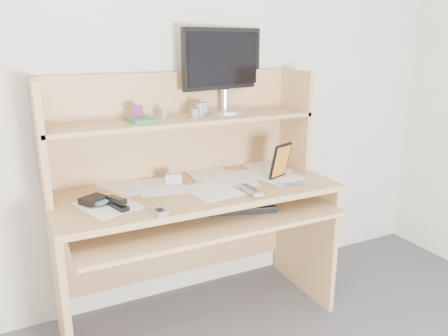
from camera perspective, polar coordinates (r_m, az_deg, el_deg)
name	(u,v)px	position (r m, az deg, el deg)	size (l,w,h in m)	color
back_wall	(171,81)	(2.38, -6.90, 11.18)	(3.60, 0.04, 2.50)	white
desk	(190,193)	(2.28, -4.41, -3.30)	(1.40, 0.70, 1.30)	tan
paper_clutter	(196,187)	(2.19, -3.65, -2.49)	(1.32, 0.54, 0.01)	white
keyboard	(232,207)	(2.17, 1.02, -5.16)	(0.45, 0.27, 0.03)	black
tv_remote	(251,190)	(2.11, 3.49, -2.89)	(0.05, 0.17, 0.02)	#9D9E98
flip_phone	(159,211)	(1.87, -8.48, -5.55)	(0.05, 0.09, 0.02)	#AFAFB1
stapler	(117,202)	(1.97, -13.76, -4.37)	(0.04, 0.14, 0.04)	black
wallet	(94,200)	(2.05, -16.66, -4.00)	(0.11, 0.09, 0.03)	black
sticky_note_pad	(113,196)	(2.12, -14.29, -3.57)	(0.07, 0.07, 0.01)	gold
digital_camera	(174,179)	(2.23, -6.60, -1.44)	(0.08, 0.03, 0.05)	#BDBDBF
game_case	(281,161)	(2.32, 7.41, 0.94)	(0.13, 0.01, 0.19)	black
blue_pen	(291,184)	(2.24, 8.78, -2.05)	(0.01, 0.01, 0.14)	#174BB3
card_box	(137,113)	(2.17, -11.27, 7.06)	(0.06, 0.02, 0.08)	#A9162D
shelf_book	(141,120)	(2.16, -10.84, 6.20)	(0.12, 0.16, 0.02)	#36884D
chip_stack_a	(164,114)	(2.23, -7.85, 7.06)	(0.04, 0.04, 0.05)	black
chip_stack_b	(200,110)	(2.26, -3.17, 7.60)	(0.04, 0.04, 0.07)	silver
chip_stack_c	(195,113)	(2.23, -3.84, 7.16)	(0.04, 0.04, 0.05)	black
chip_stack_d	(204,109)	(2.32, -2.62, 7.76)	(0.04, 0.04, 0.07)	silver
monitor	(223,68)	(2.41, -0.09, 12.95)	(0.51, 0.26, 0.44)	#AEAFB3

